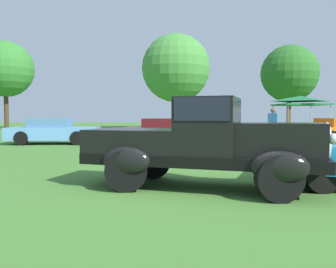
{
  "coord_description": "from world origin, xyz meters",
  "views": [
    {
      "loc": [
        -0.78,
        -6.52,
        1.38
      ],
      "look_at": [
        -0.37,
        2.35,
        0.9
      ],
      "focal_mm": 37.81,
      "sensor_mm": 36.0,
      "label": 1
    }
  ],
  "objects_px": {
    "canopy_tent_left_field": "(208,100)",
    "canopy_tent_center_field": "(300,100)",
    "show_car_skyblue": "(53,131)",
    "feature_pickup_truck": "(204,142)",
    "spectator_by_row": "(273,126)",
    "show_car_burgundy": "(169,132)"
  },
  "relations": [
    {
      "from": "feature_pickup_truck",
      "to": "show_car_skyblue",
      "type": "bearing_deg",
      "value": 118.47
    },
    {
      "from": "show_car_burgundy",
      "to": "canopy_tent_left_field",
      "type": "height_order",
      "value": "canopy_tent_left_field"
    },
    {
      "from": "canopy_tent_left_field",
      "to": "feature_pickup_truck",
      "type": "bearing_deg",
      "value": -99.32
    },
    {
      "from": "show_car_burgundy",
      "to": "canopy_tent_left_field",
      "type": "relative_size",
      "value": 1.4
    },
    {
      "from": "show_car_burgundy",
      "to": "canopy_tent_left_field",
      "type": "distance_m",
      "value": 9.54
    },
    {
      "from": "feature_pickup_truck",
      "to": "spectator_by_row",
      "type": "xyz_separation_m",
      "value": [
        4.28,
        8.55,
        0.05
      ]
    },
    {
      "from": "canopy_tent_center_field",
      "to": "spectator_by_row",
      "type": "bearing_deg",
      "value": -119.24
    },
    {
      "from": "show_car_skyblue",
      "to": "feature_pickup_truck",
      "type": "bearing_deg",
      "value": -61.53
    },
    {
      "from": "show_car_skyblue",
      "to": "canopy_tent_center_field",
      "type": "distance_m",
      "value": 16.77
    },
    {
      "from": "feature_pickup_truck",
      "to": "canopy_tent_left_field",
      "type": "distance_m",
      "value": 18.64
    },
    {
      "from": "show_car_skyblue",
      "to": "show_car_burgundy",
      "type": "distance_m",
      "value": 5.59
    },
    {
      "from": "show_car_skyblue",
      "to": "canopy_tent_center_field",
      "type": "xyz_separation_m",
      "value": [
        15.06,
        7.14,
        1.82
      ]
    },
    {
      "from": "spectator_by_row",
      "to": "show_car_burgundy",
      "type": "bearing_deg",
      "value": 167.65
    },
    {
      "from": "show_car_burgundy",
      "to": "canopy_tent_center_field",
      "type": "height_order",
      "value": "canopy_tent_center_field"
    },
    {
      "from": "show_car_skyblue",
      "to": "canopy_tent_left_field",
      "type": "bearing_deg",
      "value": 42.01
    },
    {
      "from": "canopy_tent_center_field",
      "to": "show_car_skyblue",
      "type": "bearing_deg",
      "value": -154.65
    },
    {
      "from": "feature_pickup_truck",
      "to": "canopy_tent_left_field",
      "type": "xyz_separation_m",
      "value": [
        3.01,
        18.33,
        1.56
      ]
    },
    {
      "from": "feature_pickup_truck",
      "to": "canopy_tent_left_field",
      "type": "relative_size",
      "value": 1.37
    },
    {
      "from": "canopy_tent_left_field",
      "to": "canopy_tent_center_field",
      "type": "xyz_separation_m",
      "value": [
        6.36,
        -0.7,
        -0.0
      ]
    },
    {
      "from": "canopy_tent_left_field",
      "to": "canopy_tent_center_field",
      "type": "bearing_deg",
      "value": -6.27
    },
    {
      "from": "feature_pickup_truck",
      "to": "spectator_by_row",
      "type": "relative_size",
      "value": 2.74
    },
    {
      "from": "spectator_by_row",
      "to": "show_car_skyblue",
      "type": "bearing_deg",
      "value": 168.95
    }
  ]
}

